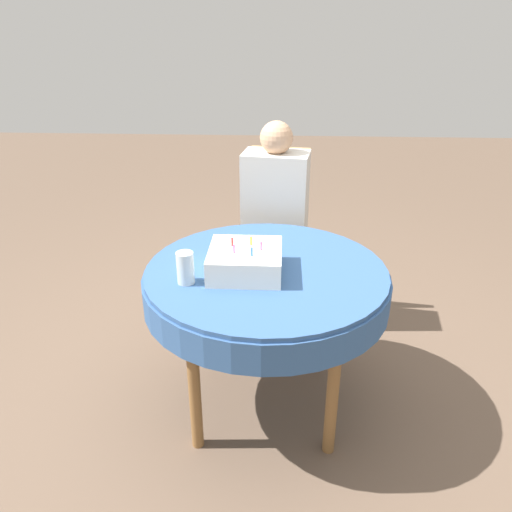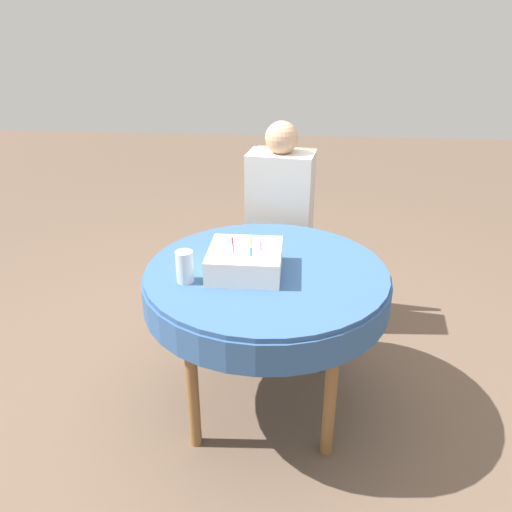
{
  "view_description": "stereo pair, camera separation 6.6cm",
  "coord_description": "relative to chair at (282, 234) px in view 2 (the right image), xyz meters",
  "views": [
    {
      "loc": [
        0.05,
        -1.85,
        1.66
      ],
      "look_at": [
        -0.04,
        -0.01,
        0.78
      ],
      "focal_mm": 35.0,
      "sensor_mm": 36.0,
      "label": 1
    },
    {
      "loc": [
        0.12,
        -1.85,
        1.66
      ],
      "look_at": [
        -0.04,
        -0.01,
        0.78
      ],
      "focal_mm": 35.0,
      "sensor_mm": 36.0,
      "label": 2
    }
  ],
  "objects": [
    {
      "name": "person",
      "position": [
        -0.01,
        -0.09,
        0.17
      ],
      "size": [
        0.37,
        0.35,
        1.19
      ],
      "rotation": [
        0.0,
        0.0,
        -0.14
      ],
      "color": "tan",
      "rests_on": "ground_plane"
    },
    {
      "name": "drinking_glass",
      "position": [
        -0.35,
        -0.94,
        0.25
      ],
      "size": [
        0.07,
        0.07,
        0.13
      ],
      "color": "silver",
      "rests_on": "dining_table"
    },
    {
      "name": "chair",
      "position": [
        0.0,
        0.0,
        0.0
      ],
      "size": [
        0.41,
        0.41,
        1.01
      ],
      "rotation": [
        0.0,
        0.0,
        -0.14
      ],
      "color": "#A37A4C",
      "rests_on": "ground_plane"
    },
    {
      "name": "dining_table",
      "position": [
        -0.04,
        -0.81,
        0.09
      ],
      "size": [
        1.03,
        1.03,
        0.72
      ],
      "color": "#335689",
      "rests_on": "ground_plane"
    },
    {
      "name": "ground_plane",
      "position": [
        -0.04,
        -0.81,
        -0.53
      ],
      "size": [
        12.0,
        12.0,
        0.0
      ],
      "primitive_type": "plane",
      "color": "brown"
    },
    {
      "name": "birthday_cake",
      "position": [
        -0.12,
        -0.84,
        0.23
      ],
      "size": [
        0.29,
        0.29,
        0.14
      ],
      "color": "white",
      "rests_on": "dining_table"
    }
  ]
}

